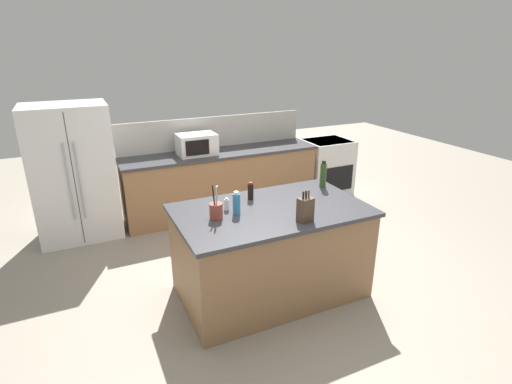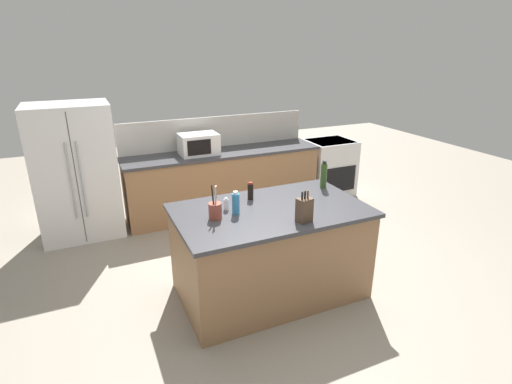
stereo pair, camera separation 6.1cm
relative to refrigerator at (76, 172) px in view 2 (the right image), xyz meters
name	(u,v)px [view 2 (the right image)]	position (x,y,z in m)	size (l,w,h in m)	color
ground_plane	(270,291)	(1.69, -2.25, -0.87)	(14.00, 14.00, 0.00)	gray
back_counter_run	(224,182)	(1.99, -0.05, -0.40)	(2.91, 0.66, 0.94)	#936B47
wall_backsplash	(215,132)	(1.99, 0.27, 0.30)	(2.87, 0.03, 0.46)	beige
kitchen_island	(270,251)	(1.69, -2.25, -0.40)	(1.85, 1.11, 0.94)	#936B47
refrigerator	(76,172)	(0.00, 0.00, 0.00)	(0.99, 0.75, 1.74)	white
range_oven	(329,167)	(3.87, -0.05, -0.40)	(0.76, 0.65, 0.92)	white
microwave	(199,144)	(1.63, -0.05, 0.22)	(0.53, 0.39, 0.30)	white
knife_block	(304,210)	(1.83, -2.63, 0.18)	(0.15, 0.12, 0.29)	#4C3828
utensil_crock	(215,210)	(1.13, -2.25, 0.15)	(0.12, 0.12, 0.32)	brown
soy_sauce_bottle	(250,191)	(1.61, -1.94, 0.15)	(0.06, 0.06, 0.18)	black
dish_soap_bottle	(236,203)	(1.34, -2.22, 0.17)	(0.07, 0.07, 0.22)	#3384BC
salt_shaker	(226,204)	(1.29, -2.10, 0.12)	(0.05, 0.05, 0.12)	silver
olive_oil_bottle	(324,175)	(2.48, -1.95, 0.21)	(0.07, 0.07, 0.30)	#2D4C1E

